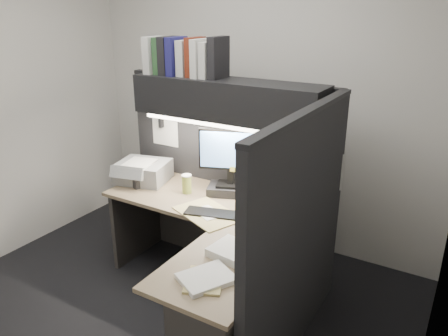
{
  "coord_description": "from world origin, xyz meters",
  "views": [
    {
      "loc": [
        1.8,
        -2.08,
        2.16
      ],
      "look_at": [
        0.25,
        0.51,
        1.04
      ],
      "focal_mm": 35.0,
      "sensor_mm": 36.0,
      "label": 1
    }
  ],
  "objects_px": {
    "overhead_shelf": "(226,99)",
    "coffee_cup": "(187,184)",
    "monitor": "(231,169)",
    "keyboard": "(214,214)",
    "printer": "(143,171)",
    "telephone": "(288,201)",
    "notebook_stack": "(140,178)",
    "desk": "(208,279)"
  },
  "relations": [
    {
      "from": "coffee_cup",
      "to": "printer",
      "type": "relative_size",
      "value": 0.34
    },
    {
      "from": "overhead_shelf",
      "to": "coffee_cup",
      "type": "bearing_deg",
      "value": -147.97
    },
    {
      "from": "keyboard",
      "to": "printer",
      "type": "height_order",
      "value": "printer"
    },
    {
      "from": "telephone",
      "to": "printer",
      "type": "relative_size",
      "value": 0.54
    },
    {
      "from": "overhead_shelf",
      "to": "coffee_cup",
      "type": "height_order",
      "value": "overhead_shelf"
    },
    {
      "from": "telephone",
      "to": "coffee_cup",
      "type": "relative_size",
      "value": 1.56
    },
    {
      "from": "notebook_stack",
      "to": "desk",
      "type": "bearing_deg",
      "value": -28.08
    },
    {
      "from": "desk",
      "to": "overhead_shelf",
      "type": "distance_m",
      "value": 1.33
    },
    {
      "from": "telephone",
      "to": "coffee_cup",
      "type": "height_order",
      "value": "coffee_cup"
    },
    {
      "from": "monitor",
      "to": "keyboard",
      "type": "relative_size",
      "value": 1.28
    },
    {
      "from": "keyboard",
      "to": "telephone",
      "type": "relative_size",
      "value": 1.88
    },
    {
      "from": "monitor",
      "to": "printer",
      "type": "relative_size",
      "value": 1.29
    },
    {
      "from": "monitor",
      "to": "keyboard",
      "type": "xyz_separation_m",
      "value": [
        0.09,
        -0.39,
        -0.21
      ]
    },
    {
      "from": "desk",
      "to": "overhead_shelf",
      "type": "xyz_separation_m",
      "value": [
        -0.3,
        0.75,
        1.06
      ]
    },
    {
      "from": "desk",
      "to": "keyboard",
      "type": "relative_size",
      "value": 3.99
    },
    {
      "from": "printer",
      "to": "notebook_stack",
      "type": "relative_size",
      "value": 1.56
    },
    {
      "from": "notebook_stack",
      "to": "coffee_cup",
      "type": "bearing_deg",
      "value": 2.22
    },
    {
      "from": "keyboard",
      "to": "telephone",
      "type": "height_order",
      "value": "telephone"
    },
    {
      "from": "overhead_shelf",
      "to": "printer",
      "type": "bearing_deg",
      "value": -169.05
    },
    {
      "from": "telephone",
      "to": "printer",
      "type": "xyz_separation_m",
      "value": [
        -1.3,
        -0.16,
        0.04
      ]
    },
    {
      "from": "telephone",
      "to": "notebook_stack",
      "type": "distance_m",
      "value": 1.31
    },
    {
      "from": "desk",
      "to": "monitor",
      "type": "distance_m",
      "value": 0.93
    },
    {
      "from": "monitor",
      "to": "keyboard",
      "type": "bearing_deg",
      "value": -98.87
    },
    {
      "from": "coffee_cup",
      "to": "printer",
      "type": "distance_m",
      "value": 0.48
    },
    {
      "from": "notebook_stack",
      "to": "monitor",
      "type": "bearing_deg",
      "value": 12.8
    },
    {
      "from": "overhead_shelf",
      "to": "telephone",
      "type": "bearing_deg",
      "value": 1.03
    },
    {
      "from": "overhead_shelf",
      "to": "coffee_cup",
      "type": "xyz_separation_m",
      "value": [
        -0.27,
        -0.17,
        -0.7
      ]
    },
    {
      "from": "desk",
      "to": "notebook_stack",
      "type": "xyz_separation_m",
      "value": [
        -1.05,
        0.56,
        0.33
      ]
    },
    {
      "from": "desk",
      "to": "telephone",
      "type": "distance_m",
      "value": 0.87
    },
    {
      "from": "overhead_shelf",
      "to": "coffee_cup",
      "type": "distance_m",
      "value": 0.77
    },
    {
      "from": "printer",
      "to": "notebook_stack",
      "type": "distance_m",
      "value": 0.06
    },
    {
      "from": "desk",
      "to": "monitor",
      "type": "bearing_deg",
      "value": 108.98
    },
    {
      "from": "monitor",
      "to": "printer",
      "type": "bearing_deg",
      "value": 168.22
    },
    {
      "from": "overhead_shelf",
      "to": "printer",
      "type": "height_order",
      "value": "overhead_shelf"
    },
    {
      "from": "telephone",
      "to": "notebook_stack",
      "type": "height_order",
      "value": "telephone"
    },
    {
      "from": "telephone",
      "to": "coffee_cup",
      "type": "bearing_deg",
      "value": -169.0
    },
    {
      "from": "printer",
      "to": "monitor",
      "type": "bearing_deg",
      "value": -4.26
    },
    {
      "from": "monitor",
      "to": "printer",
      "type": "xyz_separation_m",
      "value": [
        -0.8,
        -0.14,
        -0.13
      ]
    },
    {
      "from": "overhead_shelf",
      "to": "printer",
      "type": "distance_m",
      "value": 1.03
    },
    {
      "from": "monitor",
      "to": "keyboard",
      "type": "height_order",
      "value": "monitor"
    },
    {
      "from": "printer",
      "to": "overhead_shelf",
      "type": "bearing_deg",
      "value": -3.11
    },
    {
      "from": "printer",
      "to": "notebook_stack",
      "type": "xyz_separation_m",
      "value": [
        0.0,
        -0.04,
        -0.04
      ]
    }
  ]
}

